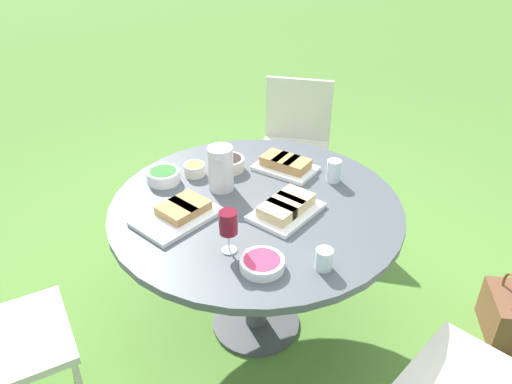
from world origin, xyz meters
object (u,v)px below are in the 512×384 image
at_px(water_pitcher, 221,168).
at_px(handbag, 502,314).
at_px(chair_near_right, 295,137).
at_px(wine_glass, 228,224).
at_px(dining_table, 256,221).

relative_size(water_pitcher, handbag, 0.58).
bearing_deg(chair_near_right, handbag, 46.55).
bearing_deg(wine_glass, chair_near_right, 173.86).
bearing_deg(chair_near_right, water_pitcher, -14.80).
relative_size(dining_table, chair_near_right, 1.46).
distance_m(dining_table, handbag, 1.34).
height_order(dining_table, water_pitcher, water_pitcher).
relative_size(dining_table, wine_glass, 7.20).
bearing_deg(water_pitcher, dining_table, 59.05).
bearing_deg(handbag, wine_glass, -70.63).
height_order(dining_table, handbag, dining_table).
relative_size(chair_near_right, handbag, 2.42).
relative_size(chair_near_right, wine_glass, 4.92).
height_order(chair_near_right, wine_glass, wine_glass).
distance_m(chair_near_right, wine_glass, 1.57).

